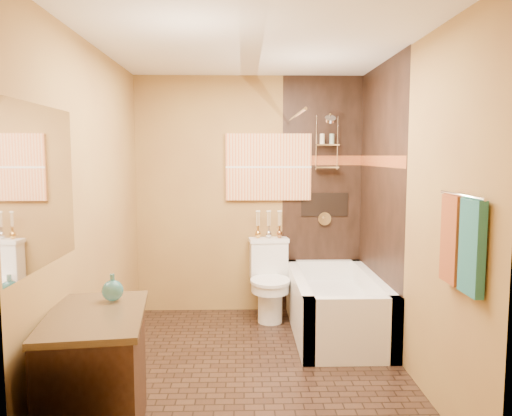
{
  "coord_description": "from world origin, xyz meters",
  "views": [
    {
      "loc": [
        -0.07,
        -3.79,
        1.67
      ],
      "look_at": [
        0.04,
        0.4,
        1.23
      ],
      "focal_mm": 35.0,
      "sensor_mm": 36.0,
      "label": 1
    }
  ],
  "objects_px": {
    "sunset_painting": "(268,167)",
    "vanity": "(96,378)",
    "bathtub": "(336,310)",
    "toilet": "(270,279)"
  },
  "relations": [
    {
      "from": "sunset_painting",
      "to": "vanity",
      "type": "relative_size",
      "value": 0.96
    },
    {
      "from": "bathtub",
      "to": "toilet",
      "type": "bearing_deg",
      "value": 142.6
    },
    {
      "from": "bathtub",
      "to": "vanity",
      "type": "bearing_deg",
      "value": -134.58
    },
    {
      "from": "bathtub",
      "to": "toilet",
      "type": "distance_m",
      "value": 0.78
    },
    {
      "from": "bathtub",
      "to": "vanity",
      "type": "xyz_separation_m",
      "value": [
        -1.72,
        -1.75,
        0.17
      ]
    },
    {
      "from": "toilet",
      "to": "vanity",
      "type": "bearing_deg",
      "value": -122.86
    },
    {
      "from": "toilet",
      "to": "sunset_painting",
      "type": "bearing_deg",
      "value": 84.12
    },
    {
      "from": "toilet",
      "to": "vanity",
      "type": "xyz_separation_m",
      "value": [
        -1.12,
        -2.21,
        -0.02
      ]
    },
    {
      "from": "sunset_painting",
      "to": "vanity",
      "type": "distance_m",
      "value": 2.96
    },
    {
      "from": "sunset_painting",
      "to": "toilet",
      "type": "bearing_deg",
      "value": -90.0
    }
  ]
}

